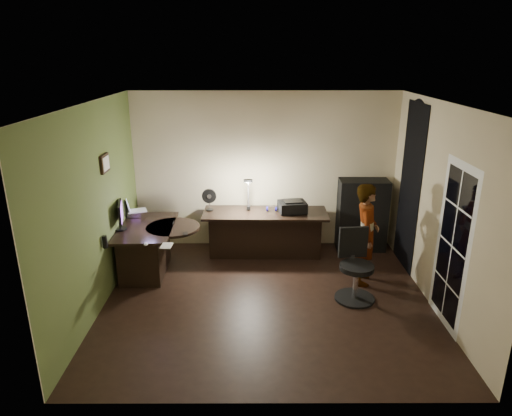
{
  "coord_description": "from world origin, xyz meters",
  "views": [
    {
      "loc": [
        -0.17,
        -5.64,
        3.28
      ],
      "look_at": [
        -0.15,
        1.05,
        1.0
      ],
      "focal_mm": 32.0,
      "sensor_mm": 36.0,
      "label": 1
    }
  ],
  "objects_px": {
    "cabinet": "(362,215)",
    "person": "(366,234)",
    "office_chair": "(357,267)",
    "monitor": "(120,220)",
    "desk_left": "(148,249)",
    "desk_right": "(265,234)"
  },
  "relations": [
    {
      "from": "monitor",
      "to": "desk_left",
      "type": "bearing_deg",
      "value": 7.7
    },
    {
      "from": "desk_right",
      "to": "cabinet",
      "type": "distance_m",
      "value": 1.72
    },
    {
      "from": "cabinet",
      "to": "office_chair",
      "type": "relative_size",
      "value": 1.25
    },
    {
      "from": "cabinet",
      "to": "person",
      "type": "xyz_separation_m",
      "value": [
        -0.23,
        -1.24,
        0.14
      ]
    },
    {
      "from": "desk_left",
      "to": "cabinet",
      "type": "xyz_separation_m",
      "value": [
        3.52,
        0.92,
        0.24
      ]
    },
    {
      "from": "desk_left",
      "to": "office_chair",
      "type": "distance_m",
      "value": 3.18
    },
    {
      "from": "monitor",
      "to": "office_chair",
      "type": "xyz_separation_m",
      "value": [
        3.41,
        -0.72,
        -0.43
      ]
    },
    {
      "from": "desk_left",
      "to": "cabinet",
      "type": "distance_m",
      "value": 3.64
    },
    {
      "from": "cabinet",
      "to": "monitor",
      "type": "bearing_deg",
      "value": -163.63
    },
    {
      "from": "desk_right",
      "to": "office_chair",
      "type": "distance_m",
      "value": 1.94
    },
    {
      "from": "desk_left",
      "to": "monitor",
      "type": "distance_m",
      "value": 0.66
    },
    {
      "from": "monitor",
      "to": "person",
      "type": "height_order",
      "value": "person"
    },
    {
      "from": "desk_left",
      "to": "desk_right",
      "type": "relative_size",
      "value": 0.65
    },
    {
      "from": "desk_left",
      "to": "cabinet",
      "type": "relative_size",
      "value": 1.07
    },
    {
      "from": "desk_left",
      "to": "monitor",
      "type": "bearing_deg",
      "value": -160.47
    },
    {
      "from": "desk_right",
      "to": "monitor",
      "type": "relative_size",
      "value": 4.46
    },
    {
      "from": "cabinet",
      "to": "person",
      "type": "bearing_deg",
      "value": -99.35
    },
    {
      "from": "desk_right",
      "to": "person",
      "type": "distance_m",
      "value": 1.79
    },
    {
      "from": "monitor",
      "to": "office_chair",
      "type": "relative_size",
      "value": 0.46
    },
    {
      "from": "cabinet",
      "to": "monitor",
      "type": "height_order",
      "value": "cabinet"
    },
    {
      "from": "cabinet",
      "to": "office_chair",
      "type": "distance_m",
      "value": 1.83
    },
    {
      "from": "cabinet",
      "to": "person",
      "type": "height_order",
      "value": "person"
    }
  ]
}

